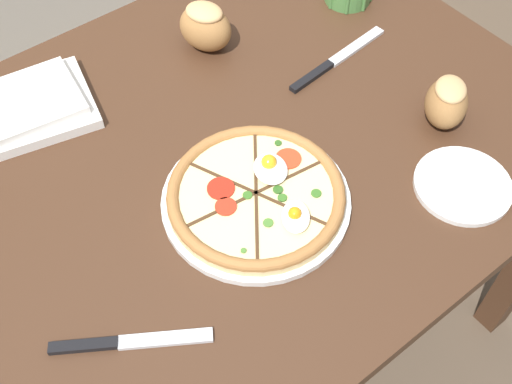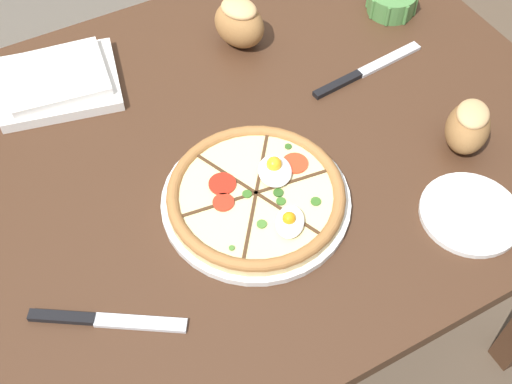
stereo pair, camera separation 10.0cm
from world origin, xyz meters
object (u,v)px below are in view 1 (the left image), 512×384
at_px(pizza, 256,196).
at_px(napkin_folded, 30,106).
at_px(bread_piece_near, 447,102).
at_px(side_saucer, 463,185).
at_px(dining_table, 241,177).
at_px(bread_piece_mid, 205,26).
at_px(knife_main, 129,342).
at_px(knife_spare, 337,59).

bearing_deg(pizza, napkin_folded, 115.40).
bearing_deg(bread_piece_near, side_saucer, -124.66).
bearing_deg(bread_piece_near, dining_table, 149.07).
xyz_separation_m(bread_piece_mid, knife_main, (-0.44, -0.44, -0.05)).
relative_size(bread_piece_near, side_saucer, 0.75).
xyz_separation_m(napkin_folded, knife_spare, (0.52, -0.24, -0.01)).
distance_m(bread_piece_near, side_saucer, 0.16).
bearing_deg(bread_piece_near, pizza, 170.98).
relative_size(dining_table, bread_piece_near, 9.41).
bearing_deg(side_saucer, dining_table, 125.76).
xyz_separation_m(knife_main, side_saucer, (0.57, -0.10, 0.00)).
xyz_separation_m(dining_table, napkin_folded, (-0.25, 0.28, 0.12)).
bearing_deg(knife_main, pizza, 48.23).
relative_size(pizza, knife_main, 1.52).
bearing_deg(knife_spare, pizza, -158.25).
distance_m(pizza, knife_main, 0.30).
xyz_separation_m(napkin_folded, bread_piece_near, (0.56, -0.46, 0.03)).
xyz_separation_m(dining_table, bread_piece_near, (0.31, -0.18, 0.15)).
relative_size(dining_table, pizza, 3.74).
bearing_deg(pizza, dining_table, 63.50).
bearing_deg(side_saucer, bread_piece_near, 55.34).
xyz_separation_m(pizza, bread_piece_near, (0.37, -0.06, 0.03)).
distance_m(knife_main, knife_spare, 0.66).
bearing_deg(knife_main, knife_spare, 54.75).
bearing_deg(bread_piece_mid, bread_piece_near, -62.94).
bearing_deg(napkin_folded, pizza, -64.60).
bearing_deg(pizza, side_saucer, -32.68).
relative_size(knife_spare, side_saucer, 1.57).
relative_size(bread_piece_mid, side_saucer, 0.80).
relative_size(pizza, knife_spare, 1.21).
distance_m(dining_table, pizza, 0.19).
bearing_deg(knife_spare, bread_piece_near, -85.19).
bearing_deg(bread_piece_mid, napkin_folded, 172.13).
bearing_deg(napkin_folded, knife_main, -100.84).
distance_m(dining_table, bread_piece_near, 0.39).
xyz_separation_m(bread_piece_near, bread_piece_mid, (-0.21, 0.41, 0.00)).
height_order(bread_piece_mid, knife_spare, bread_piece_mid).
bearing_deg(side_saucer, knife_main, 169.74).
relative_size(dining_table, knife_spare, 4.50).
distance_m(bread_piece_near, knife_main, 0.65).
relative_size(pizza, bread_piece_near, 2.52).
bearing_deg(bread_piece_mid, knife_spare, -47.73).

